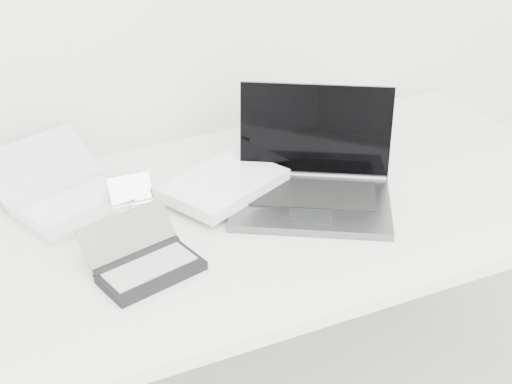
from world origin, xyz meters
name	(u,v)px	position (x,y,z in m)	size (l,w,h in m)	color
desk	(261,222)	(0.00, 1.55, 0.68)	(1.60, 0.80, 0.73)	white
laptop_large	(280,183)	(0.05, 1.56, 0.77)	(0.55, 0.46, 0.24)	#56585B
netbook_open_white	(67,195)	(-0.39, 1.73, 0.75)	(0.35, 0.38, 0.11)	silver
pda_silver	(136,208)	(-0.27, 1.63, 0.75)	(0.10, 0.11, 0.07)	silver
palmtop_charcoal	(145,262)	(-0.31, 1.41, 0.75)	(0.23, 0.21, 0.09)	black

